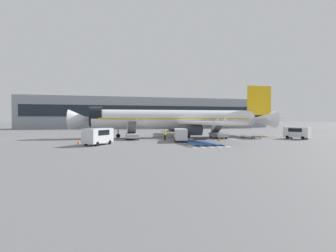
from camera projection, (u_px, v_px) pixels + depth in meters
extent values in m
plane|color=slate|center=(179.00, 137.00, 54.34)|extent=(600.00, 600.00, 0.00)
cube|color=gold|center=(176.00, 137.00, 54.38)|extent=(77.43, 4.88, 0.01)
cube|color=#2856A8|center=(201.00, 143.00, 40.45)|extent=(4.59, 8.94, 0.01)
cube|color=silver|center=(192.00, 147.00, 35.45)|extent=(0.44, 3.60, 0.01)
cube|color=silver|center=(200.00, 146.00, 35.75)|extent=(0.44, 3.60, 0.01)
cube|color=silver|center=(209.00, 146.00, 36.04)|extent=(0.44, 3.60, 0.01)
cube|color=silver|center=(217.00, 146.00, 36.33)|extent=(0.44, 3.60, 0.01)
cube|color=silver|center=(225.00, 146.00, 36.63)|extent=(0.44, 3.60, 0.01)
cylinder|color=silver|center=(176.00, 120.00, 54.29)|extent=(33.74, 5.97, 3.95)
cone|color=silver|center=(80.00, 120.00, 50.77)|extent=(4.57, 4.13, 3.87)
cone|color=silver|center=(263.00, 120.00, 57.95)|extent=(6.15, 4.15, 3.79)
cylinder|color=black|center=(96.00, 117.00, 51.31)|extent=(2.61, 4.13, 3.99)
cube|color=#EAB214|center=(176.00, 119.00, 54.28)|extent=(31.06, 5.89, 0.24)
cube|color=silver|center=(206.00, 123.00, 45.89)|extent=(6.13, 17.98, 0.44)
cylinder|color=#38383D|center=(194.00, 130.00, 47.17)|extent=(2.73, 2.17, 2.01)
cube|color=silver|center=(181.00, 122.00, 64.01)|extent=(8.16, 18.25, 0.44)
cylinder|color=#38383D|center=(176.00, 127.00, 62.16)|extent=(2.73, 2.17, 2.01)
cube|color=#EAB214|center=(259.00, 101.00, 57.68)|extent=(5.55, 0.69, 6.40)
cube|color=silver|center=(266.00, 119.00, 53.98)|extent=(3.93, 6.53, 0.24)
cube|color=silver|center=(248.00, 119.00, 61.36)|extent=(3.93, 6.53, 0.24)
cylinder|color=#38383D|center=(118.00, 129.00, 52.15)|extent=(0.20, 0.20, 2.86)
cylinder|color=black|center=(118.00, 136.00, 52.19)|extent=(0.86, 0.33, 0.84)
cylinder|color=#38383D|center=(187.00, 129.00, 51.62)|extent=(0.24, 0.24, 2.53)
cylinder|color=black|center=(187.00, 135.00, 51.65)|extent=(1.13, 0.67, 1.10)
cylinder|color=#38383D|center=(180.00, 128.00, 57.66)|extent=(0.24, 0.24, 2.53)
cylinder|color=black|center=(180.00, 134.00, 57.69)|extent=(1.13, 0.67, 1.10)
cube|color=#ADB2BA|center=(132.00, 136.00, 48.15)|extent=(2.49, 4.92, 0.70)
cylinder|color=black|center=(127.00, 137.00, 49.64)|extent=(0.26, 0.71, 0.70)
cylinder|color=black|center=(136.00, 137.00, 49.99)|extent=(0.26, 0.71, 0.70)
cylinder|color=black|center=(127.00, 138.00, 46.34)|extent=(0.26, 0.71, 0.70)
cylinder|color=black|center=(138.00, 138.00, 46.69)|extent=(0.26, 0.71, 0.70)
cube|color=#4C4C51|center=(132.00, 128.00, 48.12)|extent=(1.68, 4.23, 2.32)
cube|color=#4C4C51|center=(131.00, 122.00, 50.33)|extent=(1.71, 1.20, 0.12)
cube|color=silver|center=(128.00, 125.00, 47.96)|extent=(0.33, 4.52, 3.02)
cube|color=silver|center=(136.00, 125.00, 48.25)|extent=(0.33, 4.52, 3.02)
cube|color=#ADB2BA|center=(218.00, 135.00, 51.27)|extent=(2.49, 4.92, 0.70)
cylinder|color=black|center=(211.00, 136.00, 52.75)|extent=(0.26, 0.71, 0.70)
cylinder|color=black|center=(219.00, 136.00, 53.10)|extent=(0.26, 0.71, 0.70)
cylinder|color=black|center=(217.00, 137.00, 49.45)|extent=(0.26, 0.71, 0.70)
cylinder|color=black|center=(226.00, 137.00, 49.80)|extent=(0.26, 0.71, 0.70)
cube|color=#4C4C51|center=(218.00, 127.00, 51.23)|extent=(1.68, 4.23, 2.31)
cube|color=#4C4C51|center=(214.00, 122.00, 53.44)|extent=(1.71, 1.20, 0.12)
cube|color=silver|center=(215.00, 125.00, 51.08)|extent=(0.33, 4.52, 3.01)
cube|color=silver|center=(222.00, 125.00, 51.36)|extent=(0.33, 4.52, 3.01)
cube|color=#38383D|center=(177.00, 129.00, 81.40)|extent=(3.21, 9.52, 0.60)
cube|color=silver|center=(173.00, 127.00, 85.72)|extent=(2.53, 2.25, 1.60)
cube|color=black|center=(172.00, 126.00, 86.70)|extent=(2.00, 0.19, 0.70)
cylinder|color=#B7BCC4|center=(178.00, 124.00, 80.97)|extent=(2.61, 6.59, 2.13)
cylinder|color=gold|center=(178.00, 124.00, 80.97)|extent=(2.19, 0.51, 2.17)
cylinder|color=black|center=(170.00, 129.00, 84.97)|extent=(0.35, 0.98, 0.96)
cylinder|color=black|center=(176.00, 129.00, 85.72)|extent=(0.35, 0.98, 0.96)
cylinder|color=black|center=(174.00, 130.00, 80.54)|extent=(0.35, 0.98, 0.96)
cylinder|color=black|center=(182.00, 130.00, 81.29)|extent=(0.35, 0.98, 0.96)
cylinder|color=black|center=(177.00, 130.00, 78.07)|extent=(0.35, 0.98, 0.96)
cylinder|color=black|center=(185.00, 130.00, 78.83)|extent=(0.35, 0.98, 0.96)
cube|color=silver|center=(181.00, 134.00, 44.15)|extent=(3.24, 5.86, 1.81)
cube|color=black|center=(181.00, 132.00, 44.14)|extent=(2.67, 3.44, 0.65)
cylinder|color=black|center=(175.00, 139.00, 45.89)|extent=(0.35, 0.67, 0.64)
cylinder|color=black|center=(185.00, 139.00, 45.90)|extent=(0.35, 0.67, 0.64)
cylinder|color=black|center=(176.00, 140.00, 42.45)|extent=(0.35, 0.67, 0.64)
cylinder|color=black|center=(187.00, 140.00, 42.46)|extent=(0.35, 0.67, 0.64)
cube|color=silver|center=(297.00, 132.00, 49.31)|extent=(3.76, 4.80, 1.94)
cube|color=black|center=(297.00, 130.00, 49.30)|extent=(2.82, 3.05, 0.70)
cylinder|color=black|center=(306.00, 137.00, 48.90)|extent=(0.48, 0.66, 0.64)
cylinder|color=black|center=(303.00, 138.00, 47.74)|extent=(0.48, 0.66, 0.64)
cylinder|color=black|center=(291.00, 137.00, 50.92)|extent=(0.48, 0.66, 0.64)
cylinder|color=black|center=(287.00, 137.00, 49.77)|extent=(0.48, 0.66, 0.64)
cube|color=silver|center=(98.00, 136.00, 37.86)|extent=(4.50, 5.09, 2.07)
cube|color=black|center=(98.00, 132.00, 37.85)|extent=(3.25, 3.36, 0.75)
cylinder|color=black|center=(99.00, 142.00, 39.62)|extent=(0.54, 0.63, 0.64)
cylinder|color=black|center=(110.00, 142.00, 38.91)|extent=(0.54, 0.63, 0.64)
cylinder|color=black|center=(86.00, 143.00, 36.87)|extent=(0.54, 0.63, 0.64)
cylinder|color=black|center=(97.00, 144.00, 36.16)|extent=(0.54, 0.63, 0.64)
cube|color=gray|center=(248.00, 137.00, 51.81)|extent=(2.80, 2.97, 0.12)
cylinder|color=black|center=(242.00, 137.00, 51.93)|extent=(0.33, 0.37, 0.40)
cylinder|color=black|center=(244.00, 137.00, 52.94)|extent=(0.33, 0.37, 0.40)
cylinder|color=black|center=(252.00, 137.00, 50.67)|extent=(0.33, 0.37, 0.40)
cylinder|color=black|center=(254.00, 137.00, 51.69)|extent=(0.33, 0.37, 0.40)
cylinder|color=gray|center=(241.00, 135.00, 51.97)|extent=(0.05, 0.05, 0.55)
cylinder|color=gray|center=(243.00, 135.00, 53.07)|extent=(0.05, 0.05, 0.55)
cylinder|color=gray|center=(253.00, 135.00, 50.53)|extent=(0.05, 0.05, 0.55)
cylinder|color=gray|center=(255.00, 135.00, 51.63)|extent=(0.05, 0.05, 0.55)
cylinder|color=black|center=(164.00, 137.00, 47.38)|extent=(0.14, 0.14, 0.90)
cylinder|color=black|center=(165.00, 137.00, 47.28)|extent=(0.14, 0.14, 0.90)
cube|color=yellow|center=(165.00, 133.00, 47.31)|extent=(0.44, 0.46, 0.72)
cube|color=silver|center=(165.00, 133.00, 47.31)|extent=(0.46, 0.48, 0.06)
sphere|color=beige|center=(165.00, 130.00, 47.30)|extent=(0.24, 0.24, 0.24)
cylinder|color=#191E38|center=(184.00, 137.00, 48.47)|extent=(0.14, 0.14, 0.88)
cylinder|color=#191E38|center=(184.00, 137.00, 48.31)|extent=(0.14, 0.14, 0.88)
cube|color=orange|center=(184.00, 133.00, 48.37)|extent=(0.24, 0.43, 0.70)
cube|color=silver|center=(184.00, 133.00, 48.37)|extent=(0.25, 0.44, 0.06)
sphere|color=tan|center=(184.00, 130.00, 48.36)|extent=(0.24, 0.24, 0.24)
cone|color=orange|center=(261.00, 137.00, 51.38)|extent=(0.56, 0.56, 0.63)
cylinder|color=white|center=(261.00, 136.00, 51.38)|extent=(0.31, 0.31, 0.08)
cone|color=orange|center=(219.00, 139.00, 45.28)|extent=(0.57, 0.57, 0.64)
cylinder|color=white|center=(219.00, 139.00, 45.28)|extent=(0.32, 0.32, 0.08)
cone|color=orange|center=(79.00, 142.00, 39.79)|extent=(0.48, 0.48, 0.53)
cylinder|color=white|center=(79.00, 142.00, 39.78)|extent=(0.26, 0.26, 0.06)
cube|color=#89939E|center=(152.00, 113.00, 114.16)|extent=(106.03, 12.00, 12.88)
cube|color=#19232D|center=(154.00, 111.00, 108.28)|extent=(101.79, 0.10, 4.51)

